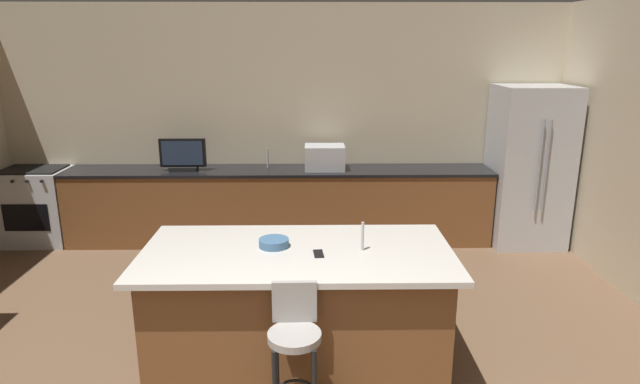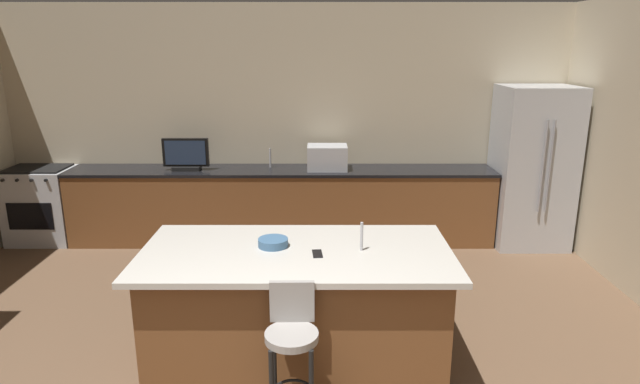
% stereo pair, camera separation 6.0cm
% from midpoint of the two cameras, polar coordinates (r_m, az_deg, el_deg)
% --- Properties ---
extents(wall_back, '(7.46, 0.12, 2.88)m').
position_cam_midpoint_polar(wall_back, '(6.87, -4.16, 7.33)').
color(wall_back, beige).
rests_on(wall_back, ground_plane).
extents(counter_back, '(5.19, 0.62, 0.92)m').
position_cam_midpoint_polar(counter_back, '(6.71, -4.56, -1.43)').
color(counter_back, brown).
rests_on(counter_back, ground_plane).
extents(kitchen_island, '(2.32, 1.15, 0.92)m').
position_cam_midpoint_polar(kitchen_island, '(4.22, -2.79, -11.88)').
color(kitchen_island, black).
rests_on(kitchen_island, ground_plane).
extents(refrigerator, '(0.86, 0.80, 1.93)m').
position_cam_midpoint_polar(refrigerator, '(6.99, 20.97, 2.54)').
color(refrigerator, '#B7BABF').
rests_on(refrigerator, ground_plane).
extents(range_oven, '(0.77, 0.63, 0.94)m').
position_cam_midpoint_polar(range_oven, '(7.52, -27.92, -1.31)').
color(range_oven, '#B7BABF').
rests_on(range_oven, ground_plane).
extents(microwave, '(0.48, 0.36, 0.29)m').
position_cam_midpoint_polar(microwave, '(6.55, 0.24, 3.68)').
color(microwave, '#B7BABF').
rests_on(microwave, counter_back).
extents(tv_monitor, '(0.55, 0.16, 0.39)m').
position_cam_midpoint_polar(tv_monitor, '(6.68, -14.56, 3.71)').
color(tv_monitor, black).
rests_on(tv_monitor, counter_back).
extents(sink_faucet_back, '(0.02, 0.02, 0.24)m').
position_cam_midpoint_polar(sink_faucet_back, '(6.68, -5.83, 3.59)').
color(sink_faucet_back, '#B2B2B7').
rests_on(sink_faucet_back, counter_back).
extents(sink_faucet_island, '(0.02, 0.02, 0.22)m').
position_cam_midpoint_polar(sink_faucet_island, '(4.01, 4.10, -4.69)').
color(sink_faucet_island, '#B2B2B7').
rests_on(sink_faucet_island, kitchen_island).
extents(bar_stool_center, '(0.34, 0.34, 0.94)m').
position_cam_midpoint_polar(bar_stool_center, '(3.56, -3.21, -15.81)').
color(bar_stool_center, gray).
rests_on(bar_stool_center, ground_plane).
extents(fruit_bowl, '(0.23, 0.23, 0.06)m').
position_cam_midpoint_polar(fruit_bowl, '(4.11, -5.33, -5.37)').
color(fruit_bowl, '#3F668C').
rests_on(fruit_bowl, kitchen_island).
extents(cell_phone, '(0.08, 0.16, 0.01)m').
position_cam_midpoint_polar(cell_phone, '(3.96, -0.60, -6.55)').
color(cell_phone, black).
rests_on(cell_phone, kitchen_island).
extents(tv_remote, '(0.14, 0.16, 0.02)m').
position_cam_midpoint_polar(tv_remote, '(4.09, -4.71, -5.79)').
color(tv_remote, black).
rests_on(tv_remote, kitchen_island).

